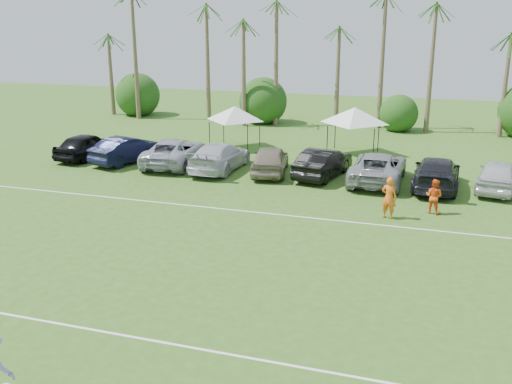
% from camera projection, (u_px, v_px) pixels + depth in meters
% --- Properties ---
extents(ground, '(120.00, 120.00, 0.00)m').
position_uv_depth(ground, '(66.00, 370.00, 15.36)').
color(ground, '#335B1B').
rests_on(ground, ground).
extents(field_lines, '(80.00, 12.10, 0.01)m').
position_uv_depth(field_lines, '(188.00, 257.00, 22.65)').
color(field_lines, white).
rests_on(field_lines, ground).
extents(palm_tree_0, '(2.40, 2.40, 8.90)m').
position_uv_depth(palm_tree_0, '(102.00, 36.00, 54.19)').
color(palm_tree_0, brown).
rests_on(palm_tree_0, ground).
extents(palm_tree_1, '(2.40, 2.40, 9.90)m').
position_uv_depth(palm_tree_1, '(148.00, 27.00, 52.50)').
color(palm_tree_1, brown).
rests_on(palm_tree_1, ground).
extents(palm_tree_2, '(2.40, 2.40, 10.90)m').
position_uv_depth(palm_tree_2, '(198.00, 17.00, 50.81)').
color(palm_tree_2, brown).
rests_on(palm_tree_2, ground).
extents(palm_tree_3, '(2.40, 2.40, 11.90)m').
position_uv_depth(palm_tree_3, '(241.00, 7.00, 49.41)').
color(palm_tree_3, brown).
rests_on(palm_tree_3, ground).
extents(palm_tree_4, '(2.40, 2.40, 8.90)m').
position_uv_depth(palm_tree_4, '(285.00, 38.00, 49.01)').
color(palm_tree_4, brown).
rests_on(palm_tree_4, ground).
extents(palm_tree_5, '(2.40, 2.40, 9.90)m').
position_uv_depth(palm_tree_5, '(331.00, 28.00, 47.61)').
color(palm_tree_5, brown).
rests_on(palm_tree_5, ground).
extents(palm_tree_6, '(2.40, 2.40, 10.90)m').
position_uv_depth(palm_tree_6, '(380.00, 17.00, 46.21)').
color(palm_tree_6, brown).
rests_on(palm_tree_6, ground).
extents(palm_tree_7, '(2.40, 2.40, 11.90)m').
position_uv_depth(palm_tree_7, '(433.00, 6.00, 44.81)').
color(palm_tree_7, brown).
rests_on(palm_tree_7, ground).
extents(palm_tree_8, '(2.40, 2.40, 8.90)m').
position_uv_depth(palm_tree_8, '(497.00, 40.00, 44.12)').
color(palm_tree_8, brown).
rests_on(palm_tree_8, ground).
extents(bush_tree_0, '(4.00, 4.00, 4.00)m').
position_uv_depth(bush_tree_0, '(139.00, 96.00, 55.89)').
color(bush_tree_0, brown).
rests_on(bush_tree_0, ground).
extents(bush_tree_1, '(4.00, 4.00, 4.00)m').
position_uv_depth(bush_tree_1, '(266.00, 102.00, 52.15)').
color(bush_tree_1, brown).
rests_on(bush_tree_1, ground).
extents(bush_tree_2, '(4.00, 4.00, 4.00)m').
position_uv_depth(bush_tree_2, '(400.00, 108.00, 48.70)').
color(bush_tree_2, brown).
rests_on(bush_tree_2, ground).
extents(sideline_player_a, '(0.83, 0.64, 2.02)m').
position_uv_depth(sideline_player_a, '(389.00, 198.00, 26.77)').
color(sideline_player_a, orange).
rests_on(sideline_player_a, ground).
extents(sideline_player_b, '(1.02, 0.93, 1.71)m').
position_uv_depth(sideline_player_b, '(434.00, 196.00, 27.51)').
color(sideline_player_b, '#EC561A').
rests_on(sideline_player_b, ground).
extents(canopy_tent_left, '(4.41, 4.41, 3.57)m').
position_uv_depth(canopy_tent_left, '(235.00, 106.00, 40.93)').
color(canopy_tent_left, black).
rests_on(canopy_tent_left, ground).
extents(canopy_tent_right, '(4.75, 4.75, 3.85)m').
position_uv_depth(canopy_tent_right, '(355.00, 107.00, 38.82)').
color(canopy_tent_right, black).
rests_on(canopy_tent_right, ground).
extents(parked_car_0, '(2.56, 5.27, 1.73)m').
position_uv_depth(parked_car_0, '(87.00, 146.00, 38.48)').
color(parked_car_0, black).
rests_on(parked_car_0, ground).
extents(parked_car_1, '(3.26, 5.56, 1.73)m').
position_uv_depth(parked_car_1, '(128.00, 150.00, 37.33)').
color(parked_car_1, black).
rests_on(parked_car_1, ground).
extents(parked_car_2, '(3.49, 6.50, 1.73)m').
position_uv_depth(parked_car_2, '(175.00, 152.00, 36.70)').
color(parked_car_2, '#A3A5B2').
rests_on(parked_car_2, ground).
extents(parked_car_3, '(2.51, 6.01, 1.73)m').
position_uv_depth(parked_car_3, '(220.00, 156.00, 35.46)').
color(parked_car_3, silver).
rests_on(parked_car_3, ground).
extents(parked_car_4, '(2.92, 5.37, 1.73)m').
position_uv_depth(parked_car_4, '(270.00, 160.00, 34.65)').
color(parked_car_4, gray).
rests_on(parked_car_4, ground).
extents(parked_car_5, '(2.82, 5.52, 1.73)m').
position_uv_depth(parked_car_5, '(323.00, 163.00, 33.90)').
color(parked_car_5, black).
rests_on(parked_car_5, ground).
extents(parked_car_6, '(2.96, 6.27, 1.73)m').
position_uv_depth(parked_car_6, '(378.00, 167.00, 32.82)').
color(parked_car_6, gray).
rests_on(parked_car_6, ground).
extents(parked_car_7, '(2.65, 6.06, 1.73)m').
position_uv_depth(parked_car_7, '(436.00, 173.00, 31.65)').
color(parked_car_7, black).
rests_on(parked_car_7, ground).
extents(parked_car_8, '(2.86, 5.35, 1.73)m').
position_uv_depth(parked_car_8, '(498.00, 175.00, 31.14)').
color(parked_car_8, silver).
rests_on(parked_car_8, ground).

